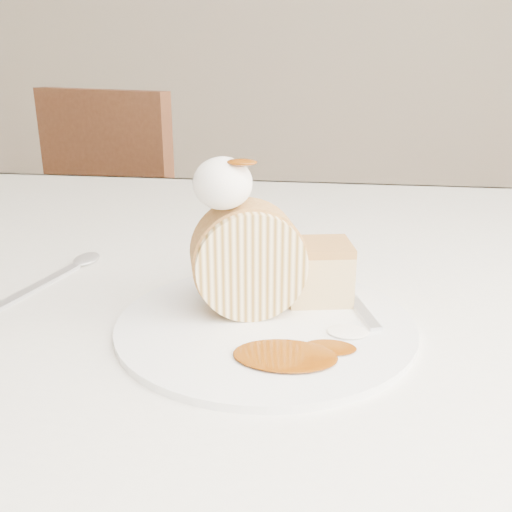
# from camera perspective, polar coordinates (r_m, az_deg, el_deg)

# --- Properties ---
(table) EXTENTS (1.40, 0.90, 0.75)m
(table) POSITION_cam_1_polar(r_m,az_deg,el_deg) (0.72, 3.48, -6.99)
(table) COLOR white
(table) RESTS_ON ground
(chair_far) EXTENTS (0.55, 0.55, 0.90)m
(chair_far) POSITION_cam_1_polar(r_m,az_deg,el_deg) (1.69, -11.86, 2.90)
(chair_far) COLOR brown
(chair_far) RESTS_ON ground
(plate) EXTENTS (0.31, 0.31, 0.01)m
(plate) POSITION_cam_1_polar(r_m,az_deg,el_deg) (0.51, 0.96, -6.81)
(plate) COLOR white
(plate) RESTS_ON table
(roulade_slice) EXTENTS (0.11, 0.08, 0.10)m
(roulade_slice) POSITION_cam_1_polar(r_m,az_deg,el_deg) (0.51, -0.76, -0.40)
(roulade_slice) COLOR #FDE9B0
(roulade_slice) RESTS_ON plate
(cake_chunk) EXTENTS (0.07, 0.06, 0.05)m
(cake_chunk) POSITION_cam_1_polar(r_m,az_deg,el_deg) (0.55, 6.29, -1.89)
(cake_chunk) COLOR #BB9046
(cake_chunk) RESTS_ON plate
(whipped_cream) EXTENTS (0.05, 0.05, 0.05)m
(whipped_cream) POSITION_cam_1_polar(r_m,az_deg,el_deg) (0.49, -3.35, 7.27)
(whipped_cream) COLOR white
(whipped_cream) RESTS_ON roulade_slice
(caramel_drizzle) EXTENTS (0.03, 0.02, 0.01)m
(caramel_drizzle) POSITION_cam_1_polar(r_m,az_deg,el_deg) (0.47, -1.43, 10.04)
(caramel_drizzle) COLOR #6E3104
(caramel_drizzle) RESTS_ON whipped_cream
(caramel_pool) EXTENTS (0.09, 0.07, 0.00)m
(caramel_pool) POSITION_cam_1_polar(r_m,az_deg,el_deg) (0.45, 2.92, -9.89)
(caramel_pool) COLOR #6E3104
(caramel_pool) RESTS_ON plate
(fork) EXTENTS (0.07, 0.16, 0.00)m
(fork) POSITION_cam_1_polar(r_m,az_deg,el_deg) (0.55, 9.92, -4.65)
(fork) COLOR silver
(fork) RESTS_ON plate
(spoon) EXTENTS (0.06, 0.16, 0.00)m
(spoon) POSITION_cam_1_polar(r_m,az_deg,el_deg) (0.64, -20.98, -2.84)
(spoon) COLOR silver
(spoon) RESTS_ON table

